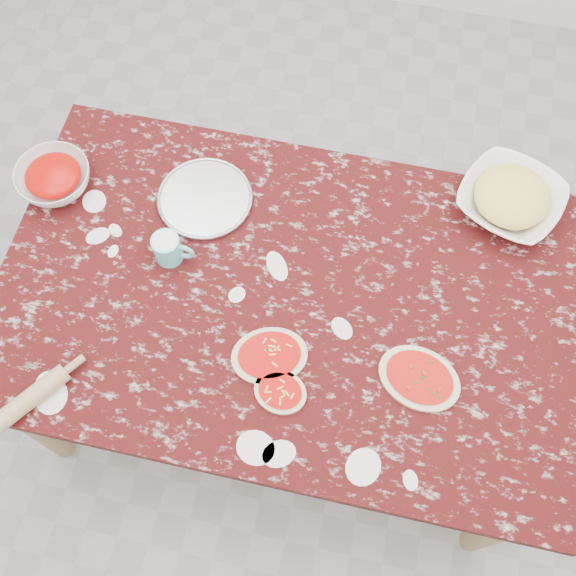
% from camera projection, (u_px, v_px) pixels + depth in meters
% --- Properties ---
extents(ground, '(4.00, 4.00, 0.00)m').
position_uv_depth(ground, '(288.00, 379.00, 2.54)').
color(ground, gray).
extents(worktable, '(1.60, 1.00, 0.75)m').
position_uv_depth(worktable, '(288.00, 308.00, 1.93)').
color(worktable, '#350A0B').
rests_on(worktable, ground).
extents(pizza_tray, '(0.35, 0.35, 0.01)m').
position_uv_depth(pizza_tray, '(205.00, 199.00, 1.98)').
color(pizza_tray, '#B2B2B7').
rests_on(pizza_tray, worktable).
extents(sauce_bowl, '(0.23, 0.23, 0.07)m').
position_uv_depth(sauce_bowl, '(54.00, 178.00, 1.98)').
color(sauce_bowl, white).
rests_on(sauce_bowl, worktable).
extents(cheese_bowl, '(0.37, 0.37, 0.07)m').
position_uv_depth(cheese_bowl, '(510.00, 200.00, 1.95)').
color(cheese_bowl, white).
rests_on(cheese_bowl, worktable).
extents(flour_mug, '(0.12, 0.08, 0.09)m').
position_uv_depth(flour_mug, '(169.00, 248.00, 1.87)').
color(flour_mug, '#60D2E5').
rests_on(flour_mug, worktable).
extents(pizza_left, '(0.24, 0.22, 0.02)m').
position_uv_depth(pizza_left, '(269.00, 356.00, 1.78)').
color(pizza_left, beige).
rests_on(pizza_left, worktable).
extents(pizza_mid, '(0.16, 0.14, 0.02)m').
position_uv_depth(pizza_mid, '(280.00, 392.00, 1.74)').
color(pizza_mid, beige).
rests_on(pizza_mid, worktable).
extents(pizza_right, '(0.25, 0.22, 0.02)m').
position_uv_depth(pizza_right, '(419.00, 378.00, 1.75)').
color(pizza_right, beige).
rests_on(pizza_right, worktable).
extents(rolling_pin, '(0.18, 0.23, 0.05)m').
position_uv_depth(rolling_pin, '(25.00, 403.00, 1.71)').
color(rolling_pin, tan).
rests_on(rolling_pin, worktable).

